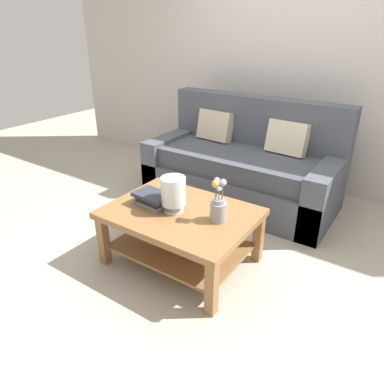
{
  "coord_description": "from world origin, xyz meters",
  "views": [
    {
      "loc": [
        1.39,
        -2.33,
        1.74
      ],
      "look_at": [
        0.0,
        -0.28,
        0.56
      ],
      "focal_mm": 33.06,
      "sensor_mm": 36.0,
      "label": 1
    }
  ],
  "objects_px": {
    "flower_pitcher": "(218,205)",
    "couch": "(243,168)",
    "glass_hurricane_vase": "(173,192)",
    "book_stack_main": "(153,198)",
    "coffee_table": "(181,225)"
  },
  "relations": [
    {
      "from": "coffee_table",
      "to": "flower_pitcher",
      "type": "relative_size",
      "value": 3.39
    },
    {
      "from": "couch",
      "to": "book_stack_main",
      "type": "distance_m",
      "value": 1.33
    },
    {
      "from": "couch",
      "to": "glass_hurricane_vase",
      "type": "distance_m",
      "value": 1.34
    },
    {
      "from": "coffee_table",
      "to": "book_stack_main",
      "type": "relative_size",
      "value": 3.64
    },
    {
      "from": "couch",
      "to": "flower_pitcher",
      "type": "relative_size",
      "value": 6.01
    },
    {
      "from": "couch",
      "to": "glass_hurricane_vase",
      "type": "bearing_deg",
      "value": -86.78
    },
    {
      "from": "flower_pitcher",
      "to": "couch",
      "type": "bearing_deg",
      "value": 108.66
    },
    {
      "from": "glass_hurricane_vase",
      "to": "flower_pitcher",
      "type": "height_order",
      "value": "flower_pitcher"
    },
    {
      "from": "book_stack_main",
      "to": "coffee_table",
      "type": "bearing_deg",
      "value": 6.92
    },
    {
      "from": "couch",
      "to": "glass_hurricane_vase",
      "type": "xyz_separation_m",
      "value": [
        0.07,
        -1.32,
        0.25
      ]
    },
    {
      "from": "couch",
      "to": "flower_pitcher",
      "type": "height_order",
      "value": "couch"
    },
    {
      "from": "book_stack_main",
      "to": "glass_hurricane_vase",
      "type": "xyz_separation_m",
      "value": [
        0.2,
        0.0,
        0.11
      ]
    },
    {
      "from": "coffee_table",
      "to": "glass_hurricane_vase",
      "type": "distance_m",
      "value": 0.29
    },
    {
      "from": "couch",
      "to": "book_stack_main",
      "type": "bearing_deg",
      "value": -95.41
    },
    {
      "from": "couch",
      "to": "flower_pitcher",
      "type": "bearing_deg",
      "value": -71.34
    }
  ]
}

